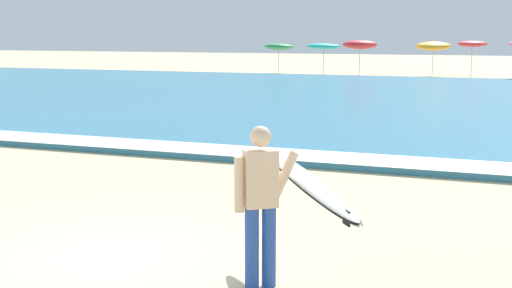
# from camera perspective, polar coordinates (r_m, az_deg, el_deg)

# --- Properties ---
(ground_plane) EXTENTS (160.00, 160.00, 0.00)m
(ground_plane) POSITION_cam_1_polar(r_m,az_deg,el_deg) (8.47, -13.00, -9.26)
(ground_plane) COLOR beige
(sea) EXTENTS (120.00, 28.00, 0.14)m
(sea) POSITION_cam_1_polar(r_m,az_deg,el_deg) (27.25, 11.16, 3.69)
(sea) COLOR teal
(sea) RESTS_ON ground
(surf_foam) EXTENTS (120.00, 1.32, 0.01)m
(surf_foam) POSITION_cam_1_polar(r_m,az_deg,el_deg) (14.31, 2.01, -0.82)
(surf_foam) COLOR white
(surf_foam) RESTS_ON sea
(surfer_with_board) EXTENTS (1.91, 2.45, 1.73)m
(surfer_with_board) POSITION_cam_1_polar(r_m,az_deg,el_deg) (7.10, 2.33, -3.97)
(surfer_with_board) COLOR #284CA3
(surfer_with_board) RESTS_ON ground
(beach_umbrella_0) EXTENTS (2.00, 2.02, 2.04)m
(beach_umbrella_0) POSITION_cam_1_polar(r_m,az_deg,el_deg) (46.56, 1.94, 8.21)
(beach_umbrella_0) COLOR beige
(beach_umbrella_0) RESTS_ON ground
(beach_umbrella_1) EXTENTS (2.25, 2.27, 2.06)m
(beach_umbrella_1) POSITION_cam_1_polar(r_m,az_deg,el_deg) (45.43, 5.73, 8.22)
(beach_umbrella_1) COLOR beige
(beach_umbrella_1) RESTS_ON ground
(beach_umbrella_2) EXTENTS (2.21, 2.23, 2.29)m
(beach_umbrella_2) POSITION_cam_1_polar(r_m,az_deg,el_deg) (44.60, 8.78, 8.30)
(beach_umbrella_2) COLOR beige
(beach_umbrella_2) RESTS_ON ground
(beach_umbrella_3) EXTENTS (2.16, 2.19, 2.21)m
(beach_umbrella_3) POSITION_cam_1_polar(r_m,az_deg,el_deg) (44.59, 14.75, 8.02)
(beach_umbrella_3) COLOR beige
(beach_umbrella_3) RESTS_ON ground
(beach_umbrella_4) EXTENTS (1.77, 1.78, 2.23)m
(beach_umbrella_4) POSITION_cam_1_polar(r_m,az_deg,el_deg) (43.87, 17.82, 8.06)
(beach_umbrella_4) COLOR beige
(beach_umbrella_4) RESTS_ON ground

